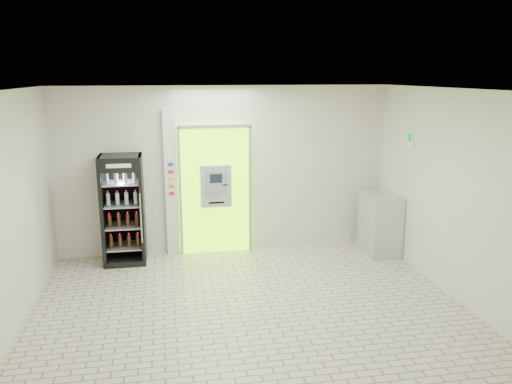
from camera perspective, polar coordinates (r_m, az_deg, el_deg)
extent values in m
plane|color=#C1B2A0|center=(7.16, -0.76, -13.14)|extent=(6.00, 6.00, 0.00)
plane|color=beige|center=(9.04, -3.50, 2.53)|extent=(6.00, 0.00, 6.00)
plane|color=beige|center=(4.31, 4.96, -9.83)|extent=(6.00, 0.00, 6.00)
plane|color=beige|center=(6.81, -26.55, -2.49)|extent=(0.00, 5.00, 5.00)
plane|color=beige|center=(7.71, 21.75, -0.30)|extent=(0.00, 5.00, 5.00)
plane|color=white|center=(6.41, -0.84, 11.62)|extent=(6.00, 6.00, 0.00)
cube|color=#78EB03|center=(9.02, -4.68, 0.22)|extent=(1.20, 0.12, 2.30)
cube|color=gray|center=(8.76, -4.77, 7.46)|extent=(1.28, 0.04, 0.06)
cube|color=gray|center=(8.91, -8.66, -0.05)|extent=(0.04, 0.04, 2.30)
cube|color=gray|center=(9.04, -0.66, 0.29)|extent=(0.04, 0.04, 2.30)
cube|color=black|center=(9.15, -3.94, -3.80)|extent=(0.62, 0.01, 0.67)
cube|color=black|center=(8.79, -6.96, 5.32)|extent=(0.22, 0.01, 0.18)
cube|color=#B3B6BB|center=(8.89, -4.62, 0.69)|extent=(0.55, 0.12, 0.75)
cube|color=black|center=(8.80, -4.59, 1.55)|extent=(0.22, 0.01, 0.16)
cube|color=gray|center=(8.86, -4.56, -0.22)|extent=(0.16, 0.01, 0.12)
cube|color=black|center=(8.84, -3.54, 0.83)|extent=(0.09, 0.01, 0.02)
cube|color=black|center=(8.90, -4.54, -1.22)|extent=(0.28, 0.01, 0.03)
cube|color=silver|center=(8.97, -9.67, 0.97)|extent=(0.22, 0.10, 2.60)
cube|color=#193FB2|center=(8.84, -9.75, 3.11)|extent=(0.09, 0.01, 0.06)
cube|color=red|center=(8.87, -9.72, 2.28)|extent=(0.09, 0.01, 0.06)
cube|color=yellow|center=(8.89, -9.69, 1.46)|extent=(0.09, 0.01, 0.06)
cube|color=orange|center=(8.92, -9.66, 0.65)|extent=(0.09, 0.01, 0.06)
cube|color=red|center=(8.95, -9.62, -0.17)|extent=(0.09, 0.01, 0.06)
cube|color=black|center=(8.81, -14.95, -1.95)|extent=(0.71, 0.64, 1.87)
cube|color=black|center=(9.09, -14.82, -1.47)|extent=(0.70, 0.05, 1.87)
cube|color=red|center=(8.33, -15.43, 2.90)|extent=(0.69, 0.01, 0.22)
cube|color=white|center=(8.32, -15.43, 2.89)|extent=(0.39, 0.01, 0.07)
cube|color=black|center=(9.08, -14.61, -7.38)|extent=(0.71, 0.64, 0.09)
cylinder|color=gray|center=(8.48, -13.02, -2.95)|extent=(0.02, 0.02, 0.84)
cube|color=gray|center=(9.00, -14.70, -5.98)|extent=(0.59, 0.55, 0.02)
cube|color=gray|center=(8.89, -14.84, -3.70)|extent=(0.59, 0.55, 0.02)
cube|color=gray|center=(8.79, -14.98, -1.36)|extent=(0.59, 0.55, 0.02)
cube|color=gray|center=(8.70, -15.13, 1.03)|extent=(0.59, 0.55, 0.02)
cube|color=#B3B6BB|center=(9.34, 13.97, -3.53)|extent=(0.56, 0.83, 1.09)
cube|color=gray|center=(9.21, 12.43, -3.32)|extent=(0.02, 0.80, 0.01)
cube|color=white|center=(8.79, 17.21, 5.75)|extent=(0.02, 0.22, 0.26)
cube|color=#0D9922|center=(8.78, 17.15, 5.94)|extent=(0.00, 0.14, 0.14)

